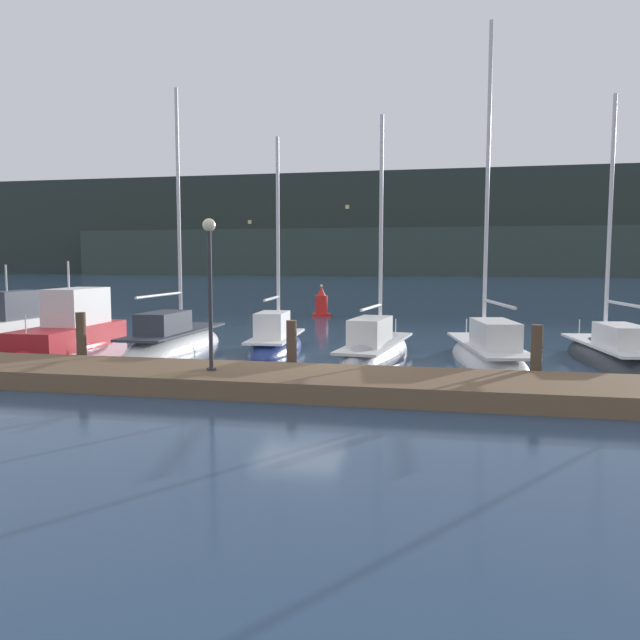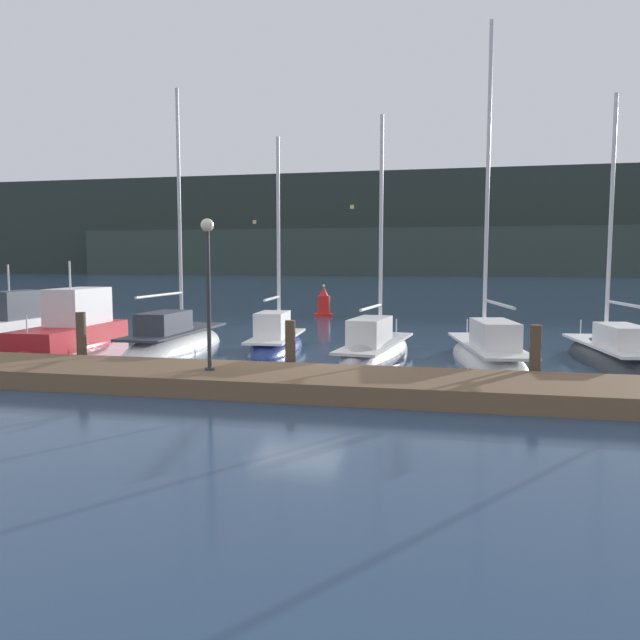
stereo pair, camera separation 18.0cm
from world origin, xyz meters
The scene contains 15 objects.
ground_plane centered at (0.00, 0.00, 0.00)m, with size 400.00×400.00×0.00m, color navy.
dock centered at (0.00, -2.44, 0.23)m, with size 31.94×2.80×0.45m, color brown.
mooring_pile_1 centered at (-6.27, -0.79, 0.83)m, with size 0.28×0.28×1.65m, color #4C3D2D.
mooring_pile_2 centered at (0.00, -0.79, 0.77)m, with size 0.28×0.28×1.54m, color #4C3D2D.
mooring_pile_3 centered at (6.27, -0.79, 0.78)m, with size 0.28×0.28×1.56m, color #4C3D2D.
motorboat_berth_1 centered at (-12.76, 4.35, 0.33)m, with size 1.53×5.02×3.60m.
motorboat_berth_2 centered at (-9.21, 3.09, 0.37)m, with size 2.13×5.75×3.73m.
sailboat_berth_3 centered at (-5.18, 3.04, 0.13)m, with size 1.89×6.73×9.81m.
sailboat_berth_4 centered at (-1.75, 3.82, 0.16)m, with size 1.91×5.31×8.03m.
sailboat_berth_5 centered at (1.87, 2.65, 0.12)m, with size 2.34×6.69×8.54m.
sailboat_berth_6 centered at (5.32, 2.70, 0.17)m, with size 2.92×7.16×10.98m.
sailboat_berth_7 centered at (8.98, 3.29, 0.12)m, with size 2.43×6.45×8.87m.
channel_buoy centered at (-2.91, 17.30, 0.65)m, with size 1.07×1.07×1.79m.
dock_lamppost centered at (-1.57, -2.60, 2.95)m, with size 0.32×0.32×3.70m.
hillside_backdrop centered at (-0.37, 119.38, 9.88)m, with size 240.00×23.00×21.45m.
Camera 2 is at (4.31, -16.83, 3.15)m, focal length 35.00 mm.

